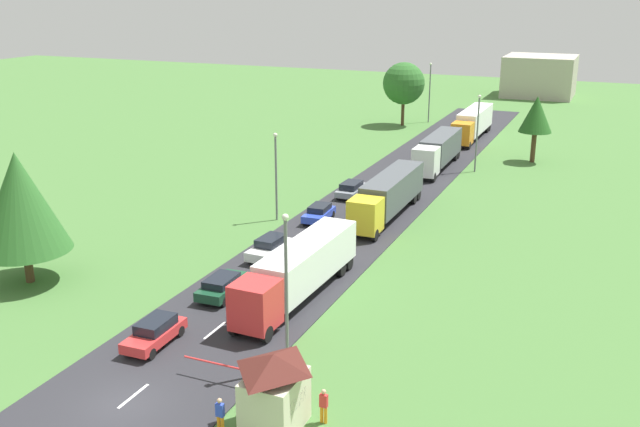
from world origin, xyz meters
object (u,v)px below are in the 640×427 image
object	(u,v)px
car_fourth	(319,213)
lamppost_second	(276,172)
lamppost_lead	(286,286)
tree_maple	(404,83)
lamppost_fourth	(430,90)
car_third	(270,247)
guard_booth	(274,391)
lamppost_third	(477,129)
person_lead	(244,418)
car_lead	(155,332)
truck_second	(388,194)
person_second	(220,415)
truck_fourth	(473,122)
tree_birch	(536,115)
barrier_gate	(247,376)
person_third	(324,405)
truck_third	(438,150)
car_second	(223,285)
truck_lead	(299,269)
car_fifth	(352,189)
tree_oak	(20,202)
distant_building	(540,76)

from	to	relation	value
car_fourth	lamppost_second	xyz separation A→B (m)	(-3.61, -0.94, 3.52)
lamppost_lead	tree_maple	distance (m)	71.77
car_fourth	lamppost_fourth	world-z (taller)	lamppost_fourth
car_third	tree_maple	bearing A→B (deg)	96.84
guard_booth	lamppost_third	size ratio (longest dim) A/B	0.45
person_lead	lamppost_lead	xyz separation A→B (m)	(-0.68, 5.95, 4.02)
car_lead	person_lead	xyz separation A→B (m)	(8.81, -5.51, 0.01)
guard_booth	lamppost_lead	size ratio (longest dim) A/B	0.43
truck_second	person_second	bearing A→B (deg)	-84.93
truck_fourth	tree_birch	distance (m)	14.31
barrier_gate	person_third	bearing A→B (deg)	-14.95
truck_third	truck_fourth	bearing A→B (deg)	89.59
truck_fourth	person_second	xyz separation A→B (m)	(3.25, -70.73, -1.26)
truck_second	lamppost_second	world-z (taller)	lamppost_second
lamppost_second	lamppost_third	size ratio (longest dim) A/B	0.91
car_second	person_third	size ratio (longest dim) A/B	2.55
lamppost_second	person_second	bearing A→B (deg)	-68.21
truck_third	person_third	bearing A→B (deg)	-81.58
car_second	lamppost_third	size ratio (longest dim) A/B	0.54
lamppost_lead	lamppost_fourth	bearing A→B (deg)	99.37
car_fourth	tree_maple	distance (m)	47.03
car_lead	truck_second	bearing A→B (deg)	80.39
person_second	lamppost_second	size ratio (longest dim) A/B	0.23
person_lead	lamppost_lead	distance (m)	7.22
truck_lead	guard_booth	bearing A→B (deg)	-69.70
guard_booth	person_third	xyz separation A→B (m)	(1.93, 1.22, -0.97)
car_second	tree_maple	world-z (taller)	tree_maple
truck_third	lamppost_third	xyz separation A→B (m)	(4.13, 0.36, 2.57)
truck_lead	lamppost_lead	bearing A→B (deg)	-69.15
truck_second	barrier_gate	bearing A→B (deg)	-85.68
car_fourth	car_fifth	size ratio (longest dim) A/B	0.91
barrier_gate	lamppost_fourth	world-z (taller)	lamppost_fourth
barrier_gate	tree_oak	size ratio (longest dim) A/B	0.51
truck_lead	tree_birch	xyz separation A→B (m)	(8.85, 45.34, 3.45)
car_third	barrier_gate	world-z (taller)	car_third
truck_lead	car_third	bearing A→B (deg)	131.68
tree_oak	tree_birch	bearing A→B (deg)	61.56
car_third	barrier_gate	size ratio (longest dim) A/B	0.97
lamppost_second	lamppost_fourth	distance (m)	51.20
distant_building	guard_booth	bearing A→B (deg)	-88.85
lamppost_second	tree_oak	size ratio (longest dim) A/B	0.84
tree_oak	car_fourth	bearing A→B (deg)	56.65
tree_oak	person_third	bearing A→B (deg)	-16.62
car_second	lamppost_fourth	world-z (taller)	lamppost_fourth
barrier_gate	person_third	size ratio (longest dim) A/B	2.62
car_third	distant_building	xyz separation A→B (m)	(7.81, 93.68, 2.77)
lamppost_fourth	tree_birch	bearing A→B (deg)	-48.52
car_fourth	person_lead	size ratio (longest dim) A/B	2.50
barrier_gate	truck_lead	bearing A→B (deg)	101.11
lamppost_fourth	car_third	bearing A→B (deg)	-86.30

